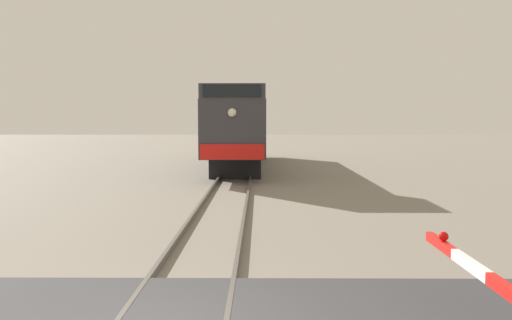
{
  "coord_description": "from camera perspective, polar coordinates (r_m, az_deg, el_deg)",
  "views": [
    {
      "loc": [
        1.16,
        -5.69,
        2.79
      ],
      "look_at": [
        1.06,
        5.63,
        1.85
      ],
      "focal_mm": 35.54,
      "sensor_mm": 36.0,
      "label": 1
    }
  ],
  "objects": [
    {
      "name": "locomotive",
      "position": [
        28.87,
        -1.83,
        3.49
      ],
      "size": [
        2.82,
        16.58,
        4.22
      ],
      "color": "black",
      "rests_on": "ground_plane"
    }
  ]
}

